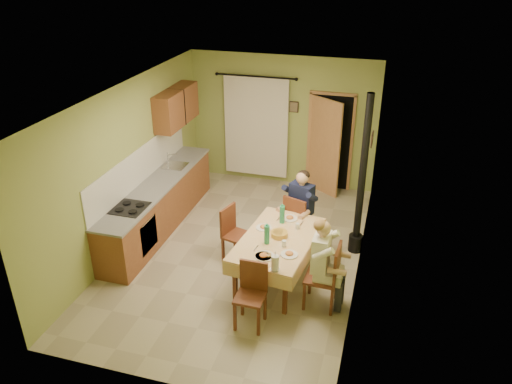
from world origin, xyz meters
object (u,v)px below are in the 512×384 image
(chair_right, at_px, (322,288))
(stove_flue, at_px, (360,198))
(man_right, at_px, (323,254))
(chair_far, at_px, (299,231))
(dining_table, at_px, (278,258))
(man_far, at_px, (301,201))
(chair_left, at_px, (237,245))
(chair_near, at_px, (251,307))

(chair_right, height_order, stove_flue, stove_flue)
(man_right, bearing_deg, chair_far, 24.82)
(dining_table, xyz_separation_m, chair_far, (0.12, 1.06, -0.09))
(dining_table, xyz_separation_m, stove_flue, (1.11, 1.17, 0.64))
(man_far, bearing_deg, chair_far, -90.00)
(chair_right, distance_m, man_far, 1.74)
(chair_far, xyz_separation_m, man_far, (0.01, 0.01, 0.59))
(chair_left, xyz_separation_m, stove_flue, (1.88, 0.85, 0.73))
(chair_right, xyz_separation_m, man_right, (-0.02, 0.00, 0.59))
(chair_far, height_order, stove_flue, stove_flue)
(dining_table, relative_size, chair_far, 1.87)
(man_far, height_order, man_right, same)
(chair_far, relative_size, stove_flue, 0.36)
(dining_table, xyz_separation_m, chair_near, (-0.11, -1.14, -0.09))
(chair_far, bearing_deg, stove_flue, 26.30)
(chair_left, distance_m, man_far, 1.32)
(chair_near, distance_m, man_far, 2.30)
(chair_near, distance_m, man_right, 1.26)
(dining_table, bearing_deg, chair_far, 90.08)
(chair_far, relative_size, chair_left, 1.03)
(dining_table, distance_m, man_right, 1.01)
(chair_left, bearing_deg, chair_far, 145.42)
(stove_flue, bearing_deg, man_right, -102.23)
(chair_right, xyz_separation_m, stove_flue, (0.33, 1.60, 0.73))
(man_far, bearing_deg, chair_right, -46.78)
(chair_near, distance_m, chair_left, 1.60)
(chair_near, bearing_deg, chair_left, -64.96)
(man_far, bearing_deg, chair_near, -76.00)
(chair_far, bearing_deg, chair_near, -75.90)
(man_right, bearing_deg, chair_near, 130.81)
(chair_left, bearing_deg, man_right, 79.74)
(dining_table, distance_m, stove_flue, 1.73)
(chair_right, bearing_deg, chair_left, 65.76)
(chair_near, xyz_separation_m, chair_right, (0.88, 0.70, 0.00))
(dining_table, height_order, man_right, man_right)
(chair_near, distance_m, stove_flue, 2.71)
(dining_table, relative_size, man_far, 1.35)
(chair_far, xyz_separation_m, chair_near, (-0.23, -2.20, -0.00))
(chair_near, xyz_separation_m, chair_left, (-0.67, 1.46, 0.00))
(chair_near, height_order, man_far, man_far)
(man_right, height_order, stove_flue, stove_flue)
(dining_table, distance_m, chair_left, 0.85)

